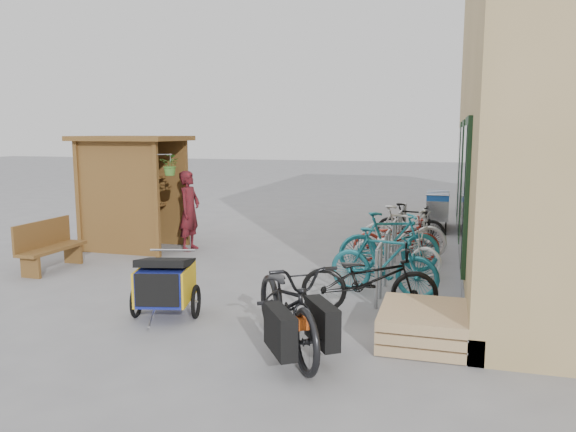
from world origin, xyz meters
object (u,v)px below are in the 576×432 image
(pallet_stack, at_px, (423,325))
(bike_7, at_px, (411,224))
(bike_0, at_px, (369,279))
(bike_4, at_px, (396,239))
(child_trailer, at_px, (165,282))
(bike_6, at_px, (407,230))
(shopping_carts, at_px, (438,207))
(bike_2, at_px, (396,250))
(bike_1, at_px, (383,262))
(bench, at_px, (49,245))
(cargo_bike, at_px, (288,305))
(person_kiosk, at_px, (189,211))
(bike_5, at_px, (403,231))
(kiosk, at_px, (129,176))
(bike_3, at_px, (390,243))

(pallet_stack, xyz_separation_m, bike_7, (-0.54, 5.88, 0.25))
(bike_0, relative_size, bike_4, 1.12)
(child_trailer, relative_size, bike_6, 0.99)
(shopping_carts, distance_m, bike_2, 5.04)
(pallet_stack, relative_size, bike_1, 0.70)
(bench, height_order, cargo_bike, cargo_bike)
(bike_1, bearing_deg, bike_2, 8.60)
(bench, bearing_deg, bike_2, 14.17)
(bench, relative_size, bike_4, 0.86)
(shopping_carts, bearing_deg, bike_6, -102.28)
(bike_0, height_order, bike_1, bike_1)
(person_kiosk, relative_size, bike_6, 1.09)
(bike_0, height_order, bike_5, bike_5)
(bike_4, bearing_deg, kiosk, 80.28)
(bike_3, relative_size, bike_7, 1.19)
(bike_2, bearing_deg, bike_5, 15.32)
(bike_5, xyz_separation_m, bike_6, (0.02, 0.86, -0.11))
(person_kiosk, height_order, bike_6, person_kiosk)
(bench, xyz_separation_m, bike_3, (5.95, 1.49, 0.09))
(bike_6, relative_size, bike_7, 1.00)
(pallet_stack, bearing_deg, bike_2, 100.86)
(bike_0, bearing_deg, kiosk, 53.68)
(pallet_stack, bearing_deg, cargo_bike, -153.96)
(cargo_bike, bearing_deg, child_trailer, 126.22)
(bike_5, relative_size, bike_7, 1.12)
(kiosk, height_order, shopping_carts, kiosk)
(cargo_bike, bearing_deg, bike_4, 47.72)
(bike_4, bearing_deg, bike_3, 165.08)
(kiosk, height_order, bike_4, kiosk)
(bike_0, relative_size, bike_7, 1.21)
(pallet_stack, distance_m, person_kiosk, 6.48)
(pallet_stack, relative_size, bike_6, 0.78)
(bench, height_order, shopping_carts, shopping_carts)
(bench, xyz_separation_m, bike_0, (5.91, -0.89, 0.03))
(person_kiosk, distance_m, bike_4, 4.32)
(bike_3, xyz_separation_m, bike_7, (0.19, 2.63, -0.09))
(bench, height_order, bike_3, bike_3)
(bench, distance_m, bike_0, 5.97)
(bike_1, distance_m, bike_3, 1.42)
(person_kiosk, xyz_separation_m, bike_3, (4.27, -0.82, -0.29))
(bike_5, bearing_deg, bike_1, -176.15)
(child_trailer, xyz_separation_m, bike_2, (2.78, 3.17, -0.05))
(bike_1, relative_size, bike_6, 1.12)
(bike_0, bearing_deg, cargo_bike, 148.50)
(bike_0, xyz_separation_m, bike_5, (0.16, 3.77, 0.03))
(child_trailer, bearing_deg, bike_7, 50.72)
(bike_3, bearing_deg, bench, 84.23)
(bike_2, xyz_separation_m, bike_7, (0.07, 2.71, 0.03))
(pallet_stack, relative_size, child_trailer, 0.79)
(kiosk, height_order, bike_3, kiosk)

